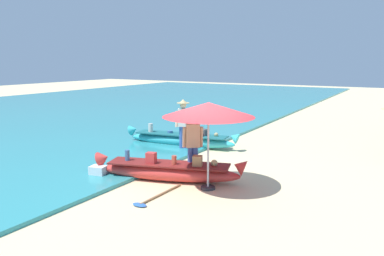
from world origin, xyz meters
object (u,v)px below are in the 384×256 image
Objects in this scene: boat_red_foreground at (169,171)px; paddle at (154,198)px; person_tourist_customer at (193,143)px; patio_umbrella_large at (208,110)px; person_vendor_hatted at (183,121)px; boat_cyan_midground at (181,139)px; cooler_box at (98,172)px.

boat_red_foreground reaches higher than paddle.
paddle is (-0.00, -1.76, -0.95)m from person_tourist_customer.
patio_umbrella_large reaches higher than paddle.
patio_umbrella_large is at bearing -49.39° from person_vendor_hatted.
boat_red_foreground is 2.39× the size of paddle.
boat_cyan_midground is 5.06m from patio_umbrella_large.
boat_cyan_midground is at bearing 126.91° from person_tourist_customer.
cooler_box is at bearing -95.15° from person_vendor_hatted.
person_tourist_customer is at bearing 44.14° from boat_red_foreground.
paddle is at bearing -64.36° from boat_cyan_midground.
boat_red_foreground is 3.45m from person_vendor_hatted.
patio_umbrella_large reaches higher than boat_red_foreground.
patio_umbrella_large is at bearing -3.09° from boat_red_foreground.
cooler_box is at bearing -88.97° from boat_cyan_midground.
person_tourist_customer is (0.47, 0.46, 0.71)m from boat_red_foreground.
boat_red_foreground is 0.92× the size of boat_cyan_midground.
paddle is at bearing -25.26° from cooler_box.
boat_cyan_midground is 2.43× the size of person_vendor_hatted.
person_vendor_hatted is 3.93m from cooler_box.
paddle is (-0.74, -1.23, -1.95)m from patio_umbrella_large.
boat_cyan_midground is 10.48× the size of cooler_box.
boat_cyan_midground is 4.35m from cooler_box.
paddle is (0.47, -1.30, -0.24)m from boat_red_foreground.
person_tourist_customer is 1.02× the size of paddle.
boat_red_foreground is 2.34× the size of person_tourist_customer.
person_tourist_customer is 2.70m from cooler_box.
paddle is at bearing -121.09° from patio_umbrella_large.
cooler_box is (-0.34, -3.81, -0.89)m from person_vendor_hatted.
person_vendor_hatted is 4.31× the size of cooler_box.
person_tourist_customer is at bearing -53.09° from boat_cyan_midground.
boat_red_foreground is 1.40m from paddle.
boat_red_foreground is 2.10m from patio_umbrella_large.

